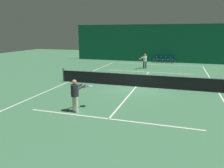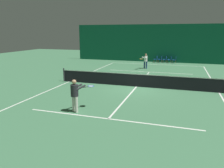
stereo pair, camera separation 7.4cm
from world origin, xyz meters
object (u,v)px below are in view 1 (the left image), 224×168
at_px(player_far, 145,60).
at_px(courtside_chair_1, 160,59).
at_px(tennis_net, 136,80).
at_px(courtside_chair_3, 169,59).
at_px(courtside_chair_0, 155,59).
at_px(courtside_chair_4, 174,59).
at_px(player_near, 76,93).
at_px(courtside_chair_2, 165,59).

xyz_separation_m(player_far, courtside_chair_1, (1.13, 5.44, -0.46)).
height_order(tennis_net, player_far, player_far).
distance_m(tennis_net, courtside_chair_1, 13.88).
distance_m(tennis_net, courtside_chair_3, 13.96).
bearing_deg(courtside_chair_0, courtside_chair_1, 90.00).
bearing_deg(player_far, courtside_chair_4, 172.02).
bearing_deg(courtside_chair_3, courtside_chair_1, -90.00).
height_order(player_near, courtside_chair_3, player_near).
relative_size(courtside_chair_0, courtside_chair_3, 1.00).
distance_m(player_near, courtside_chair_2, 20.08).
distance_m(player_near, courtside_chair_1, 20.00).
bearing_deg(courtside_chair_4, player_near, -11.43).
bearing_deg(courtside_chair_2, courtside_chair_0, -90.00).
bearing_deg(tennis_net, courtside_chair_2, 86.00).
relative_size(player_far, courtside_chair_4, 1.93).
bearing_deg(player_far, courtside_chair_3, 177.13).
bearing_deg(courtside_chair_2, player_near, -8.08).
bearing_deg(player_near, courtside_chair_3, 21.66).
distance_m(player_far, courtside_chair_3, 5.93).
relative_size(tennis_net, courtside_chair_1, 14.29).
height_order(player_far, courtside_chair_2, player_far).
relative_size(courtside_chair_0, courtside_chair_4, 1.00).
height_order(courtside_chair_1, courtside_chair_2, same).
bearing_deg(player_near, courtside_chair_0, 26.74).
bearing_deg(courtside_chair_0, courtside_chair_3, 90.00).
relative_size(courtside_chair_1, courtside_chair_4, 1.00).
xyz_separation_m(courtside_chair_0, courtside_chair_3, (1.79, 0.00, 0.00)).
xyz_separation_m(tennis_net, courtside_chair_3, (1.57, 13.88, -0.03)).
bearing_deg(courtside_chair_4, courtside_chair_1, -90.00).
xyz_separation_m(courtside_chair_0, courtside_chair_1, (0.60, 0.00, 0.00)).
height_order(tennis_net, courtside_chair_4, tennis_net).
bearing_deg(courtside_chair_1, courtside_chair_0, -90.00).
height_order(courtside_chair_3, courtside_chair_4, same).
height_order(tennis_net, courtside_chair_2, tennis_net).
relative_size(player_near, player_far, 1.01).
bearing_deg(player_far, courtside_chair_2, -177.35).
xyz_separation_m(tennis_net, courtside_chair_4, (2.17, 13.88, -0.03)).
bearing_deg(courtside_chair_1, tennis_net, -1.54).
bearing_deg(courtside_chair_2, courtside_chair_1, -90.00).
bearing_deg(courtside_chair_4, courtside_chair_0, -90.00).
distance_m(courtside_chair_1, courtside_chair_3, 1.20).
relative_size(player_far, courtside_chair_1, 1.93).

